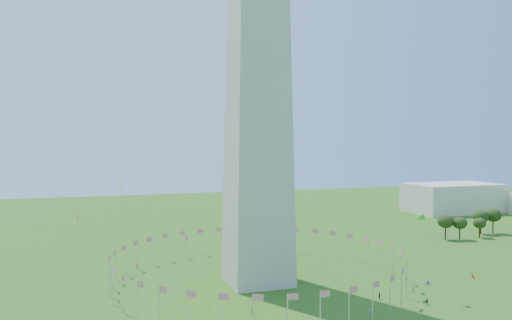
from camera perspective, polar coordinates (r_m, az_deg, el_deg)
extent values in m
cylinder|color=silver|center=(159.49, 14.20, -10.61)|extent=(0.24, 0.24, 9.00)
cylinder|color=silver|center=(164.93, 12.69, -10.18)|extent=(0.24, 0.24, 9.00)
cylinder|color=silver|center=(169.73, 10.97, -9.82)|extent=(0.24, 0.24, 9.00)
cylinder|color=silver|center=(173.79, 9.08, -9.53)|extent=(0.24, 0.24, 9.00)
cylinder|color=silver|center=(177.05, 7.05, -9.30)|extent=(0.24, 0.24, 9.00)
cylinder|color=silver|center=(179.46, 4.93, -9.14)|extent=(0.24, 0.24, 9.00)
cylinder|color=silver|center=(180.97, 2.74, -9.04)|extent=(0.24, 0.24, 9.00)
cylinder|color=silver|center=(181.56, 0.51, -9.01)|extent=(0.24, 0.24, 9.00)
cylinder|color=silver|center=(181.23, -1.71, -9.03)|extent=(0.24, 0.24, 9.00)
cylinder|color=silver|center=(179.98, -3.92, -9.11)|extent=(0.24, 0.24, 9.00)
cylinder|color=silver|center=(177.82, -6.06, -9.25)|extent=(0.24, 0.24, 9.00)
cylinder|color=silver|center=(174.80, -8.12, -9.46)|extent=(0.24, 0.24, 9.00)
cylinder|color=silver|center=(170.95, -10.06, -9.73)|extent=(0.24, 0.24, 9.00)
cylinder|color=silver|center=(166.35, -11.83, -10.07)|extent=(0.24, 0.24, 9.00)
cylinder|color=silver|center=(161.08, -13.40, -10.48)|extent=(0.24, 0.24, 9.00)
cylinder|color=silver|center=(155.23, -14.71, -10.97)|extent=(0.24, 0.24, 9.00)
cylinder|color=silver|center=(148.94, -15.70, -11.53)|extent=(0.24, 0.24, 9.00)
cylinder|color=silver|center=(142.33, -16.32, -12.18)|extent=(0.24, 0.24, 9.00)
cylinder|color=silver|center=(135.59, -16.47, -12.89)|extent=(0.24, 0.24, 9.00)
cylinder|color=silver|center=(128.91, -16.09, -13.68)|extent=(0.24, 0.24, 9.00)
cylinder|color=silver|center=(122.52, -15.08, -14.50)|extent=(0.24, 0.24, 9.00)
cylinder|color=silver|center=(116.69, -13.40, -15.34)|extent=(0.24, 0.24, 9.00)
cylinder|color=silver|center=(111.68, -11.01, -16.12)|extent=(0.24, 0.24, 9.00)
cylinder|color=silver|center=(107.77, -7.94, -16.78)|extent=(0.24, 0.24, 9.00)
cylinder|color=silver|center=(105.21, -4.32, -17.24)|extent=(0.24, 0.24, 9.00)
cylinder|color=silver|center=(104.19, -0.37, -17.43)|extent=(0.24, 0.24, 9.00)
cylinder|color=silver|center=(104.76, 3.62, -17.33)|extent=(0.24, 0.24, 9.00)
cylinder|color=silver|center=(106.90, 7.36, -16.94)|extent=(0.24, 0.24, 9.00)
cylinder|color=silver|center=(110.45, 10.60, -16.32)|extent=(0.24, 0.24, 9.00)
cylinder|color=silver|center=(115.18, 13.19, -15.57)|extent=(0.24, 0.24, 9.00)
cylinder|color=silver|center=(120.81, 15.08, -14.74)|extent=(0.24, 0.24, 9.00)
cylinder|color=silver|center=(127.07, 16.27, -13.91)|extent=(0.24, 0.24, 9.00)
cylinder|color=silver|center=(133.69, 16.82, -13.11)|extent=(0.24, 0.24, 9.00)
cylinder|color=silver|center=(140.44, 16.81, -12.38)|extent=(0.24, 0.24, 9.00)
cylinder|color=silver|center=(147.10, 16.32, -11.71)|extent=(0.24, 0.24, 9.00)
cylinder|color=silver|center=(153.50, 15.42, -11.12)|extent=(0.24, 0.24, 9.00)
cube|color=beige|center=(303.32, 21.58, -4.04)|extent=(50.00, 30.00, 16.00)
imported|color=slate|center=(118.68, -0.54, -16.86)|extent=(0.80, 1.14, 1.60)
imported|color=#1D2344|center=(131.46, 18.96, -15.07)|extent=(1.09, 0.84, 1.63)
imported|color=black|center=(132.40, 13.94, -14.83)|extent=(0.82, 0.72, 1.90)
imported|color=gray|center=(119.95, 12.91, -16.66)|extent=(1.29, 0.97, 1.76)
imported|color=gray|center=(141.89, 17.51, -13.79)|extent=(0.61, 0.82, 1.55)
plane|color=green|center=(134.08, 18.44, -6.27)|extent=(2.14, 1.68, 2.37)
plane|color=white|center=(111.51, -15.11, -3.27)|extent=(0.45, 1.52, 1.55)
plane|color=red|center=(148.11, -19.71, -6.17)|extent=(0.21, 1.77, 1.78)
plane|color=#CC2699|center=(127.98, -7.92, -8.82)|extent=(1.22, 0.12, 1.22)
plane|color=white|center=(106.94, 3.58, -6.01)|extent=(1.63, 1.87, 1.98)
plane|color=#CC2699|center=(143.36, 10.31, -2.05)|extent=(0.44, 1.12, 1.14)
plane|color=red|center=(105.13, 23.55, -12.11)|extent=(1.07, 1.35, 1.22)
plane|color=blue|center=(131.38, 19.08, -13.18)|extent=(0.50, 1.40, 1.47)
plane|color=yellow|center=(118.21, 7.44, -14.81)|extent=(1.62, 1.06, 1.66)
plane|color=red|center=(144.80, -13.45, -11.70)|extent=(0.71, 1.63, 1.73)
ellipsoid|color=#2A4316|center=(216.74, 20.84, -7.22)|extent=(6.31, 6.31, 9.85)
ellipsoid|color=#2A4316|center=(218.95, 22.25, -7.26)|extent=(5.74, 5.74, 8.97)
ellipsoid|color=#2A4316|center=(226.51, 24.18, -7.10)|extent=(5.18, 5.18, 8.09)
ellipsoid|color=#2A4316|center=(235.31, 24.31, -6.50)|extent=(6.53, 6.53, 10.20)
ellipsoid|color=#2A4316|center=(239.18, 25.46, -6.33)|extent=(6.82, 6.82, 10.65)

